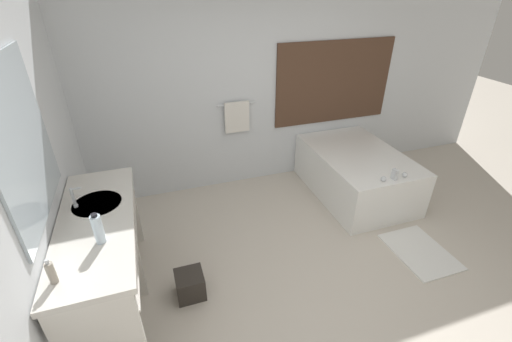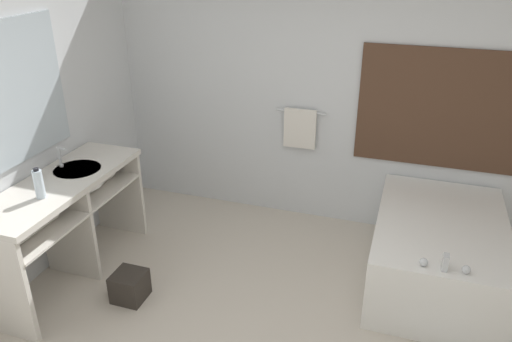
{
  "view_description": "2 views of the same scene",
  "coord_description": "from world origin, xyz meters",
  "px_view_note": "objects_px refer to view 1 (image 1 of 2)",
  "views": [
    {
      "loc": [
        -1.39,
        -1.86,
        2.56
      ],
      "look_at": [
        -0.43,
        0.98,
        0.84
      ],
      "focal_mm": 24.0,
      "sensor_mm": 36.0,
      "label": 1
    },
    {
      "loc": [
        0.74,
        -2.39,
        2.7
      ],
      "look_at": [
        -0.43,
        1.16,
        0.94
      ],
      "focal_mm": 35.0,
      "sensor_mm": 36.0,
      "label": 2
    }
  ],
  "objects_px": {
    "soap_dispenser": "(51,272)",
    "waste_bin": "(190,285)",
    "bathtub": "(356,171)",
    "water_bottle_1": "(98,229)"
  },
  "relations": [
    {
      "from": "water_bottle_1",
      "to": "waste_bin",
      "type": "height_order",
      "value": "water_bottle_1"
    },
    {
      "from": "water_bottle_1",
      "to": "waste_bin",
      "type": "xyz_separation_m",
      "value": [
        0.58,
        0.14,
        -0.91
      ]
    },
    {
      "from": "bathtub",
      "to": "soap_dispenser",
      "type": "distance_m",
      "value": 3.57
    },
    {
      "from": "waste_bin",
      "to": "water_bottle_1",
      "type": "bearing_deg",
      "value": -166.2
    },
    {
      "from": "water_bottle_1",
      "to": "waste_bin",
      "type": "relative_size",
      "value": 0.97
    },
    {
      "from": "bathtub",
      "to": "waste_bin",
      "type": "bearing_deg",
      "value": -156.76
    },
    {
      "from": "soap_dispenser",
      "to": "waste_bin",
      "type": "bearing_deg",
      "value": 28.18
    },
    {
      "from": "bathtub",
      "to": "soap_dispenser",
      "type": "relative_size",
      "value": 8.53
    },
    {
      "from": "water_bottle_1",
      "to": "soap_dispenser",
      "type": "xyz_separation_m",
      "value": [
        -0.25,
        -0.3,
        -0.03
      ]
    },
    {
      "from": "water_bottle_1",
      "to": "soap_dispenser",
      "type": "bearing_deg",
      "value": -130.01
    }
  ]
}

